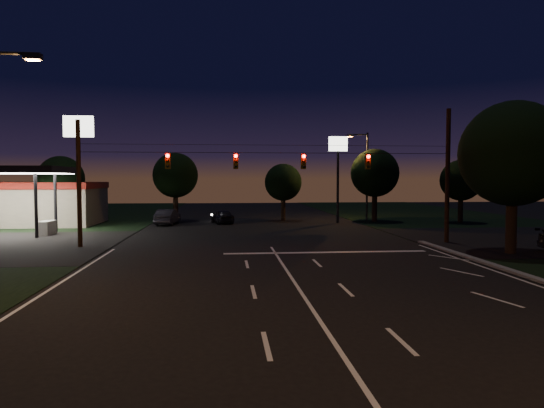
{
  "coord_description": "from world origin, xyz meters",
  "views": [
    {
      "loc": [
        -2.82,
        -16.31,
        4.33
      ],
      "look_at": [
        -0.43,
        8.92,
        3.0
      ],
      "focal_mm": 32.0,
      "sensor_mm": 36.0,
      "label": 1
    }
  ],
  "objects": [
    {
      "name": "car_oncoming_a",
      "position": [
        -3.2,
        30.79,
        0.67
      ],
      "size": [
        2.5,
        4.2,
        1.34
      ],
      "primitive_type": "imported",
      "rotation": [
        0.0,
        0.0,
        3.39
      ],
      "color": "black",
      "rests_on": "ground"
    },
    {
      "name": "signal_span",
      "position": [
        -0.0,
        14.96,
        5.5
      ],
      "size": [
        24.0,
        0.4,
        1.56
      ],
      "color": "black",
      "rests_on": "ground"
    },
    {
      "name": "pole_sign_right",
      "position": [
        8.0,
        30.0,
        6.24
      ],
      "size": [
        1.8,
        0.3,
        8.4
      ],
      "color": "black",
      "rests_on": "ground"
    },
    {
      "name": "stop_bar",
      "position": [
        3.0,
        11.5,
        0.01
      ],
      "size": [
        12.0,
        0.5,
        0.01
      ],
      "primitive_type": "cube",
      "color": "silver",
      "rests_on": "ground"
    },
    {
      "name": "utility_pole_right",
      "position": [
        12.0,
        15.0,
        0.0
      ],
      "size": [
        0.3,
        0.3,
        9.0
      ],
      "primitive_type": "cylinder",
      "color": "black",
      "rests_on": "ground"
    },
    {
      "name": "tree_far_d",
      "position": [
        12.02,
        31.13,
        4.83
      ],
      "size": [
        4.8,
        4.8,
        7.3
      ],
      "color": "black",
      "rests_on": "ground"
    },
    {
      "name": "gas_station",
      "position": [
        -21.86,
        30.39,
        2.38
      ],
      "size": [
        14.2,
        16.1,
        5.25
      ],
      "color": "gray",
      "rests_on": "ground"
    },
    {
      "name": "street_light_right_far",
      "position": [
        11.24,
        32.0,
        5.24
      ],
      "size": [
        2.2,
        0.35,
        9.0
      ],
      "color": "black",
      "rests_on": "ground"
    },
    {
      "name": "tree_far_a",
      "position": [
        -17.98,
        30.12,
        4.26
      ],
      "size": [
        4.2,
        4.2,
        6.42
      ],
      "color": "black",
      "rests_on": "ground"
    },
    {
      "name": "tree_far_c",
      "position": [
        3.02,
        33.1,
        3.9
      ],
      "size": [
        3.8,
        3.8,
        5.86
      ],
      "color": "black",
      "rests_on": "ground"
    },
    {
      "name": "tree_right_near",
      "position": [
        13.53,
        10.17,
        5.68
      ],
      "size": [
        6.0,
        6.0,
        8.76
      ],
      "color": "black",
      "rests_on": "ground"
    },
    {
      "name": "utility_pole_left",
      "position": [
        -12.0,
        15.0,
        0.0
      ],
      "size": [
        0.28,
        0.28,
        8.0
      ],
      "primitive_type": "cylinder",
      "color": "black",
      "rests_on": "ground"
    },
    {
      "name": "center_line",
      "position": [
        0.0,
        -6.0,
        0.01
      ],
      "size": [
        0.14,
        40.0,
        0.01
      ],
      "primitive_type": "cube",
      "color": "silver",
      "rests_on": "ground"
    },
    {
      "name": "tree_far_b",
      "position": [
        -7.98,
        34.13,
        4.61
      ],
      "size": [
        4.6,
        4.6,
        6.98
      ],
      "color": "black",
      "rests_on": "ground"
    },
    {
      "name": "tree_far_e",
      "position": [
        20.02,
        29.11,
        4.11
      ],
      "size": [
        4.0,
        4.0,
        6.18
      ],
      "color": "black",
      "rests_on": "ground"
    },
    {
      "name": "pole_sign_left_near",
      "position": [
        -14.0,
        22.0,
        6.98
      ],
      "size": [
        2.2,
        0.3,
        9.1
      ],
      "color": "black",
      "rests_on": "ground"
    },
    {
      "name": "car_oncoming_b",
      "position": [
        -8.33,
        29.84,
        0.73
      ],
      "size": [
        2.07,
        4.6,
        1.46
      ],
      "primitive_type": "imported",
      "rotation": [
        0.0,
        0.0,
        3.02
      ],
      "color": "black",
      "rests_on": "ground"
    },
    {
      "name": "ground",
      "position": [
        0.0,
        0.0,
        0.0
      ],
      "size": [
        140.0,
        140.0,
        0.0
      ],
      "primitive_type": "plane",
      "color": "black",
      "rests_on": "ground"
    }
  ]
}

